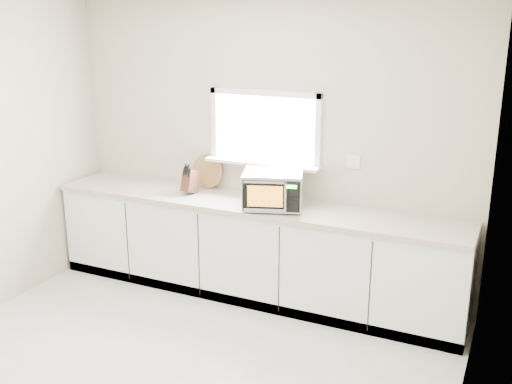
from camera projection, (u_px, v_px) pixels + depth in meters
The scene contains 7 objects.
back_wall at pixel (265, 148), 5.59m from camera, with size 4.00×0.17×2.70m.
cabinets at pixel (252, 251), 5.59m from camera, with size 3.92×0.60×0.88m, color white.
countertop at pixel (251, 204), 5.45m from camera, with size 3.92×0.64×0.04m, color #BBAD9A.
microwave at pixel (273, 190), 5.22m from camera, with size 0.60×0.54×0.33m.
knife_block at pixel (190, 180), 5.68m from camera, with size 0.12×0.22×0.30m.
cutting_board at pixel (207, 171), 5.86m from camera, with size 0.33×0.33×0.02m, color olive.
coffee_grinder at pixel (282, 191), 5.41m from camera, with size 0.12×0.12×0.20m.
Camera 1 is at (2.23, -3.01, 2.55)m, focal length 42.00 mm.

